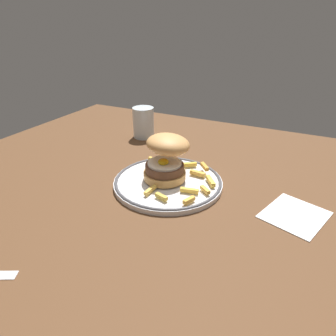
{
  "coord_description": "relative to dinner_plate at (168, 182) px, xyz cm",
  "views": [
    {
      "loc": [
        29.01,
        -56.2,
        36.64
      ],
      "look_at": [
        0.97,
        0.51,
        4.6
      ],
      "focal_mm": 31.61,
      "sensor_mm": 36.0,
      "label": 1
    }
  ],
  "objects": [
    {
      "name": "burger",
      "position": [
        -1.01,
        1.18,
        6.31
      ],
      "size": [
        14.84,
        14.96,
        11.18
      ],
      "color": "tan",
      "rests_on": "dinner_plate"
    },
    {
      "name": "ground_plane",
      "position": [
        -0.97,
        -0.51,
        -2.84
      ],
      "size": [
        127.35,
        108.64,
        4.0
      ],
      "primitive_type": "cube",
      "color": "brown"
    },
    {
      "name": "dinner_plate",
      "position": [
        0.0,
        0.0,
        0.0
      ],
      "size": [
        26.6,
        26.6,
        1.6
      ],
      "color": "silver",
      "rests_on": "ground_plane"
    },
    {
      "name": "fries_pile",
      "position": [
        1.86,
        2.36,
        1.37
      ],
      "size": [
        21.48,
        19.68,
        2.39
      ],
      "color": "#EEAD4C",
      "rests_on": "dinner_plate"
    },
    {
      "name": "napkin",
      "position": [
        29.35,
        0.28,
        -0.64
      ],
      "size": [
        14.56,
        15.58,
        0.4
      ],
      "primitive_type": "cube",
      "rotation": [
        0.0,
        0.0,
        -0.32
      ],
      "color": "white",
      "rests_on": "ground_plane"
    },
    {
      "name": "water_glass",
      "position": [
        -22.17,
        26.02,
        3.54
      ],
      "size": [
        7.14,
        7.14,
        10.25
      ],
      "color": "silver",
      "rests_on": "ground_plane"
    }
  ]
}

